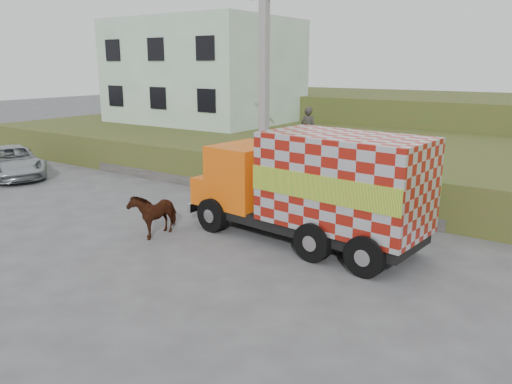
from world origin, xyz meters
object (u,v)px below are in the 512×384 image
Objects in this scene: utility_pole at (264,88)px; cargo_truck at (313,187)px; pedestrian at (308,130)px; cow at (154,213)px; suv at (12,162)px.

cargo_truck is at bearing -41.86° from utility_pole.
utility_pole is at bearing 63.57° from pedestrian.
utility_pole is 5.13× the size of cow.
suv is at bearing 165.74° from cow.
cow is 7.64m from pedestrian.
cow is at bearing 85.02° from pedestrian.
cargo_truck is at bearing 123.52° from pedestrian.
cow is at bearing -78.37° from suv.
cow is at bearing -90.91° from utility_pole.
utility_pole is at bearing -49.86° from suv.
suv is (-11.02, 1.93, 0.02)m from cow.
cargo_truck reaches higher than suv.
cargo_truck reaches higher than cow.
utility_pole reaches higher than pedestrian.
pedestrian is at bearing 126.09° from cargo_truck.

